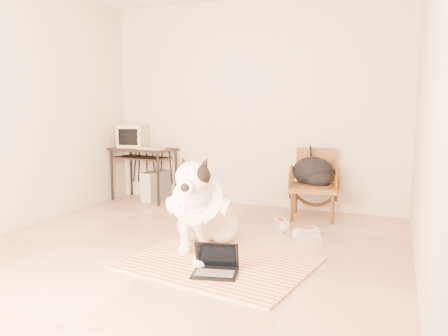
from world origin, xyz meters
The scene contains 14 objects.
floor centered at (0.00, 0.00, 0.00)m, with size 4.50×4.50×0.00m, color tan.
wall_back centered at (0.00, 2.25, 1.35)m, with size 4.50×4.50×0.00m, color beige.
wall_right centered at (2.00, 0.00, 1.35)m, with size 4.50×4.50×0.00m, color beige.
rug centered at (0.45, 0.00, 0.01)m, with size 1.68×1.39×0.02m.
dog centered at (0.14, 0.35, 0.37)m, with size 0.62×1.25×0.94m.
laptop centered at (0.53, -0.25, 0.08)m, with size 0.40×0.32×0.25m.
computer_desk centered at (-1.50, 1.96, 0.64)m, with size 0.94×0.60×0.74m.
crt_monitor centered at (-1.70, 2.02, 0.90)m, with size 0.41×0.40×0.32m.
desk_keyboard centered at (-1.30, 1.85, 0.76)m, with size 0.37×0.14×0.02m, color #C0B396.
pc_tower centered at (-1.33, 2.00, 0.21)m, with size 0.26×0.47×0.42m.
rattan_chair centered at (0.92, 1.88, 0.42)m, with size 0.60×0.58×0.83m.
backpack centered at (0.91, 1.86, 0.54)m, with size 0.48×0.42×0.36m.
sneaker_left centered at (0.68, 1.23, 0.05)m, with size 0.24×0.32×0.10m.
sneaker_right centered at (1.00, 1.02, 0.04)m, with size 0.26×0.28×0.10m.
Camera 1 is at (1.80, -3.29, 1.32)m, focal length 35.00 mm.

